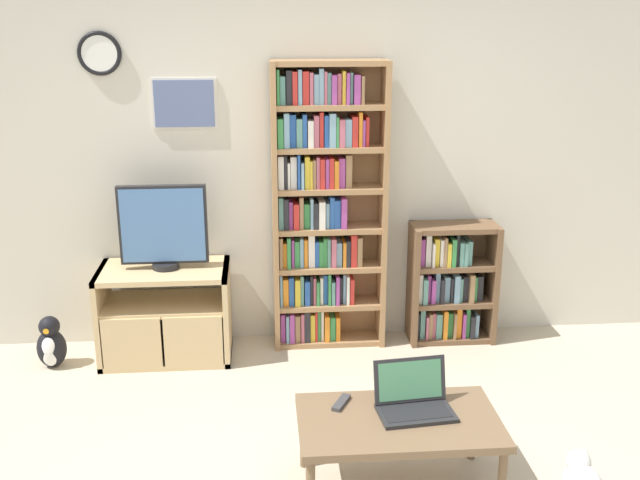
% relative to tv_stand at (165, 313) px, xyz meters
% --- Properties ---
extents(wall_back, '(5.85, 0.09, 2.60)m').
position_rel_tv_stand_xyz_m(wall_back, '(0.99, 0.32, 0.98)').
color(wall_back, beige).
rests_on(wall_back, ground_plane).
extents(tv_stand, '(0.88, 0.50, 0.64)m').
position_rel_tv_stand_xyz_m(tv_stand, '(0.00, 0.00, 0.00)').
color(tv_stand, tan).
rests_on(tv_stand, ground_plane).
extents(television, '(0.58, 0.18, 0.57)m').
position_rel_tv_stand_xyz_m(television, '(0.02, 0.02, 0.60)').
color(television, black).
rests_on(television, tv_stand).
extents(bookshelf_tall, '(0.78, 0.26, 2.00)m').
position_rel_tv_stand_xyz_m(bookshelf_tall, '(1.09, 0.16, 0.69)').
color(bookshelf_tall, '#9E754C').
rests_on(bookshelf_tall, ground_plane).
extents(bookshelf_short, '(0.61, 0.29, 0.87)m').
position_rel_tv_stand_xyz_m(bookshelf_short, '(2.00, 0.15, 0.09)').
color(bookshelf_short, brown).
rests_on(bookshelf_short, ground_plane).
extents(coffee_table, '(0.99, 0.58, 0.41)m').
position_rel_tv_stand_xyz_m(coffee_table, '(1.32, -1.62, 0.04)').
color(coffee_table, brown).
rests_on(coffee_table, ground_plane).
extents(laptop, '(0.39, 0.30, 0.24)m').
position_rel_tv_stand_xyz_m(laptop, '(1.40, -1.55, 0.14)').
color(laptop, '#232326').
rests_on(laptop, coffee_table).
extents(remote_near_laptop, '(0.11, 0.16, 0.02)m').
position_rel_tv_stand_xyz_m(remote_near_laptop, '(1.05, -1.46, 0.09)').
color(remote_near_laptop, '#38383A').
rests_on(remote_near_laptop, coffee_table).
extents(penguin_figurine, '(0.19, 0.18, 0.36)m').
position_rel_tv_stand_xyz_m(penguin_figurine, '(-0.76, -0.09, -0.16)').
color(penguin_figurine, black).
rests_on(penguin_figurine, ground_plane).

